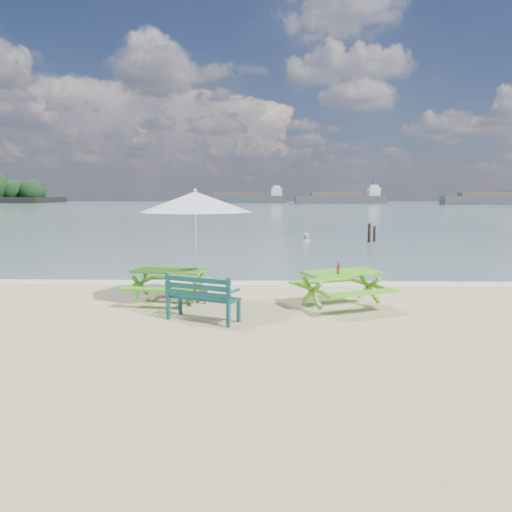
{
  "coord_description": "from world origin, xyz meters",
  "views": [
    {
      "loc": [
        0.78,
        -9.55,
        2.56
      ],
      "look_at": [
        0.43,
        3.0,
        1.0
      ],
      "focal_mm": 35.0,
      "sensor_mm": 36.0,
      "label": 1
    }
  ],
  "objects_px": {
    "patio_umbrella": "(195,202)",
    "swimmer": "(306,249)",
    "picnic_table_left": "(169,287)",
    "park_bench": "(203,307)",
    "side_table": "(197,295)",
    "beer_bottle": "(338,270)",
    "picnic_table_right": "(341,290)"
  },
  "relations": [
    {
      "from": "picnic_table_left",
      "to": "side_table",
      "type": "height_order",
      "value": "picnic_table_left"
    },
    {
      "from": "park_bench",
      "to": "patio_umbrella",
      "type": "bearing_deg",
      "value": 102.61
    },
    {
      "from": "side_table",
      "to": "beer_bottle",
      "type": "bearing_deg",
      "value": -14.1
    },
    {
      "from": "side_table",
      "to": "swimmer",
      "type": "relative_size",
      "value": 0.3
    },
    {
      "from": "park_bench",
      "to": "patio_umbrella",
      "type": "xyz_separation_m",
      "value": [
        -0.39,
        1.75,
        2.09
      ]
    },
    {
      "from": "patio_umbrella",
      "to": "swimmer",
      "type": "height_order",
      "value": "patio_umbrella"
    },
    {
      "from": "picnic_table_right",
      "to": "patio_umbrella",
      "type": "xyz_separation_m",
      "value": [
        -3.36,
        0.43,
        1.98
      ]
    },
    {
      "from": "side_table",
      "to": "park_bench",
      "type": "bearing_deg",
      "value": -77.39
    },
    {
      "from": "picnic_table_right",
      "to": "picnic_table_left",
      "type": "bearing_deg",
      "value": 174.8
    },
    {
      "from": "picnic_table_left",
      "to": "beer_bottle",
      "type": "relative_size",
      "value": 7.77
    },
    {
      "from": "picnic_table_right",
      "to": "side_table",
      "type": "bearing_deg",
      "value": 172.74
    },
    {
      "from": "swimmer",
      "to": "side_table",
      "type": "bearing_deg",
      "value": -103.32
    },
    {
      "from": "picnic_table_left",
      "to": "picnic_table_right",
      "type": "bearing_deg",
      "value": -5.2
    },
    {
      "from": "park_bench",
      "to": "swimmer",
      "type": "bearing_deg",
      "value": 79.22
    },
    {
      "from": "patio_umbrella",
      "to": "swimmer",
      "type": "distance_m",
      "value": 16.29
    },
    {
      "from": "picnic_table_left",
      "to": "beer_bottle",
      "type": "xyz_separation_m",
      "value": [
        3.89,
        -0.75,
        0.53
      ]
    },
    {
      "from": "beer_bottle",
      "to": "picnic_table_left",
      "type": "bearing_deg",
      "value": 169.1
    },
    {
      "from": "picnic_table_right",
      "to": "park_bench",
      "type": "distance_m",
      "value": 3.26
    },
    {
      "from": "side_table",
      "to": "picnic_table_right",
      "type": "bearing_deg",
      "value": -7.26
    },
    {
      "from": "patio_umbrella",
      "to": "side_table",
      "type": "bearing_deg",
      "value": 0.0
    },
    {
      "from": "picnic_table_left",
      "to": "picnic_table_right",
      "type": "height_order",
      "value": "picnic_table_right"
    },
    {
      "from": "park_bench",
      "to": "side_table",
      "type": "xyz_separation_m",
      "value": [
        -0.39,
        1.75,
        -0.11
      ]
    },
    {
      "from": "picnic_table_left",
      "to": "patio_umbrella",
      "type": "bearing_deg",
      "value": 5.52
    },
    {
      "from": "picnic_table_left",
      "to": "park_bench",
      "type": "distance_m",
      "value": 1.99
    },
    {
      "from": "park_bench",
      "to": "swimmer",
      "type": "xyz_separation_m",
      "value": [
        3.31,
        17.37,
        -0.71
      ]
    },
    {
      "from": "side_table",
      "to": "swimmer",
      "type": "bearing_deg",
      "value": 76.68
    },
    {
      "from": "park_bench",
      "to": "beer_bottle",
      "type": "relative_size",
      "value": 5.9
    },
    {
      "from": "picnic_table_left",
      "to": "swimmer",
      "type": "relative_size",
      "value": 1.18
    },
    {
      "from": "park_bench",
      "to": "patio_umbrella",
      "type": "relative_size",
      "value": 0.59
    },
    {
      "from": "picnic_table_left",
      "to": "swimmer",
      "type": "distance_m",
      "value": 16.29
    },
    {
      "from": "side_table",
      "to": "patio_umbrella",
      "type": "height_order",
      "value": "patio_umbrella"
    },
    {
      "from": "side_table",
      "to": "beer_bottle",
      "type": "xyz_separation_m",
      "value": [
        3.23,
        -0.81,
        0.73
      ]
    }
  ]
}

